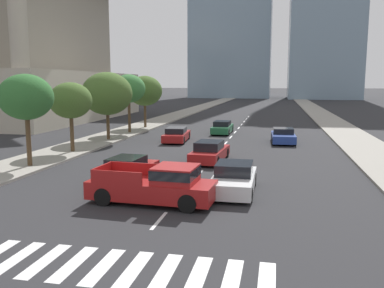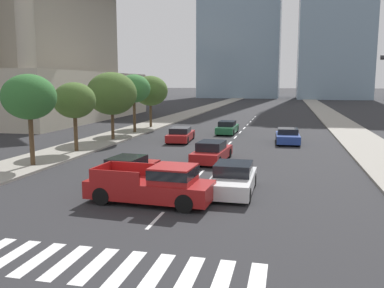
% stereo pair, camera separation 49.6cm
% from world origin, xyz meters
% --- Properties ---
extents(sidewalk_east, '(4.00, 260.00, 0.15)m').
position_xyz_m(sidewalk_east, '(11.10, 30.00, 0.07)').
color(sidewalk_east, gray).
rests_on(sidewalk_east, ground).
extents(sidewalk_west, '(4.00, 260.00, 0.15)m').
position_xyz_m(sidewalk_west, '(-11.10, 30.00, 0.07)').
color(sidewalk_west, gray).
rests_on(sidewalk_west, ground).
extents(crosswalk_near, '(8.55, 2.35, 0.01)m').
position_xyz_m(crosswalk_near, '(-0.00, 5.01, 0.00)').
color(crosswalk_near, silver).
rests_on(crosswalk_near, ground).
extents(lane_divider_center, '(0.14, 50.00, 0.01)m').
position_xyz_m(lane_divider_center, '(0.00, 33.01, 0.00)').
color(lane_divider_center, silver).
rests_on(lane_divider_center, ground).
extents(pickup_truck, '(5.47, 2.24, 1.67)m').
position_xyz_m(pickup_truck, '(-0.67, 11.08, 0.81)').
color(pickup_truck, maroon).
rests_on(pickup_truck, ground).
extents(sedan_blue_0, '(2.09, 4.32, 1.26)m').
position_xyz_m(sedan_blue_0, '(4.78, 30.20, 0.59)').
color(sedan_blue_0, navy).
rests_on(sedan_blue_0, ground).
extents(sedan_red_1, '(2.09, 4.75, 1.34)m').
position_xyz_m(sedan_red_1, '(-0.02, 20.81, 0.61)').
color(sedan_red_1, maroon).
rests_on(sedan_red_1, ground).
extents(sedan_green_2, '(1.82, 4.70, 1.30)m').
position_xyz_m(sedan_green_2, '(-1.14, 35.55, 0.60)').
color(sedan_green_2, '#1E6038').
rests_on(sedan_green_2, ground).
extents(sedan_red_3, '(2.09, 4.62, 1.30)m').
position_xyz_m(sedan_red_3, '(-3.30, 14.55, 0.60)').
color(sedan_red_3, maroon).
rests_on(sedan_red_3, ground).
extents(sedan_red_4, '(2.16, 4.80, 1.25)m').
position_xyz_m(sedan_red_4, '(-4.33, 29.16, 0.58)').
color(sedan_red_4, maroon).
rests_on(sedan_red_4, ground).
extents(sedan_white_5, '(1.93, 4.35, 1.37)m').
position_xyz_m(sedan_white_5, '(2.30, 13.59, 0.63)').
color(sedan_white_5, silver).
rests_on(sedan_white_5, ground).
extents(street_tree_nearest, '(3.18, 3.18, 5.46)m').
position_xyz_m(street_tree_nearest, '(-10.30, 16.53, 4.24)').
color(street_tree_nearest, '#4C3823').
rests_on(street_tree_nearest, sidewalk_west).
extents(street_tree_second, '(3.04, 3.04, 4.98)m').
position_xyz_m(street_tree_second, '(-10.30, 21.80, 3.82)').
color(street_tree_second, '#4C3823').
rests_on(street_tree_second, sidewalk_west).
extents(street_tree_third, '(4.37, 4.37, 5.86)m').
position_xyz_m(street_tree_third, '(-10.30, 28.26, 4.15)').
color(street_tree_third, '#4C3823').
rests_on(street_tree_third, sidewalk_west).
extents(street_tree_fourth, '(3.30, 3.30, 5.77)m').
position_xyz_m(street_tree_fourth, '(-10.30, 33.56, 4.50)').
color(street_tree_fourth, '#4C3823').
rests_on(street_tree_fourth, sidewalk_west).
extents(street_tree_fifth, '(3.90, 3.90, 5.71)m').
position_xyz_m(street_tree_fifth, '(-10.30, 38.57, 4.19)').
color(street_tree_fifth, '#4C3823').
rests_on(street_tree_fifth, sidewalk_west).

